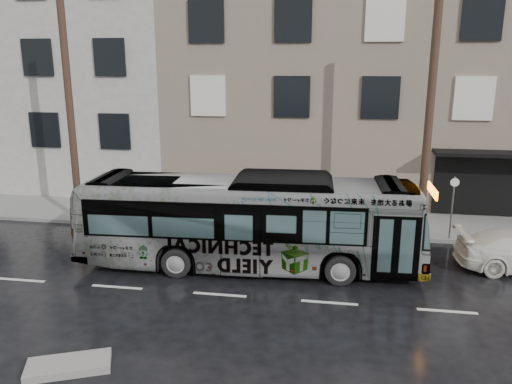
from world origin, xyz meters
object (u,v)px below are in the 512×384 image
(sign_post, at_px, (452,208))
(bus, at_px, (249,222))
(utility_pole_rear, at_px, (70,113))
(utility_pole_front, at_px, (429,119))

(sign_post, xyz_separation_m, bus, (-7.12, -3.53, 0.21))
(utility_pole_rear, xyz_separation_m, bus, (7.98, -3.53, -3.09))
(sign_post, bearing_deg, utility_pole_rear, 180.00)
(utility_pole_front, relative_size, sign_post, 3.75)
(sign_post, bearing_deg, bus, -153.63)
(utility_pole_front, bearing_deg, utility_pole_rear, 180.00)
(utility_pole_rear, bearing_deg, bus, -23.87)
(utility_pole_rear, bearing_deg, utility_pole_front, 0.00)
(utility_pole_front, height_order, bus, utility_pole_front)
(utility_pole_rear, xyz_separation_m, sign_post, (15.10, 0.00, -3.30))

